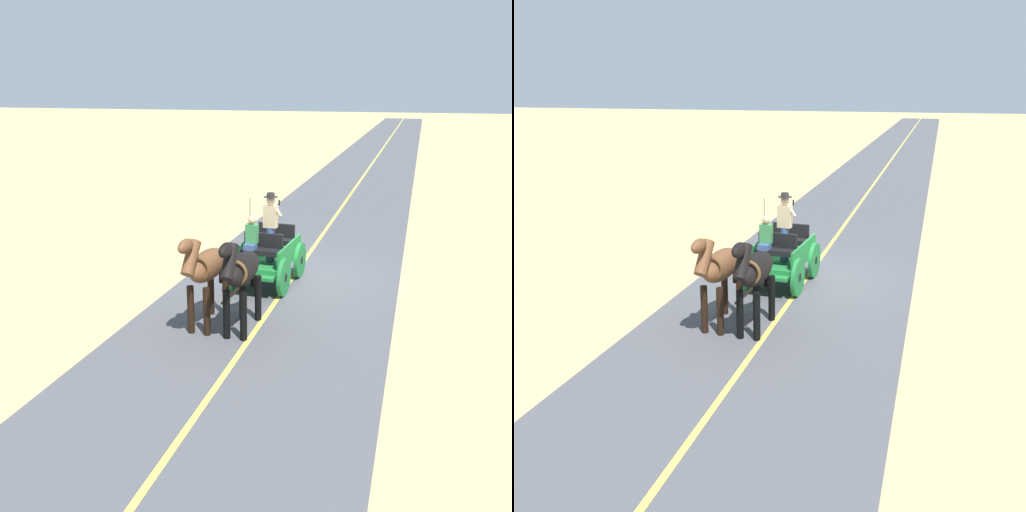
{
  "view_description": "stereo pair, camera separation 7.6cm",
  "coord_description": "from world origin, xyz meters",
  "views": [
    {
      "loc": [
        -3.13,
        14.52,
        5.07
      ],
      "look_at": [
        0.52,
        1.92,
        1.1
      ],
      "focal_mm": 39.8,
      "sensor_mm": 36.0,
      "label": 1
    },
    {
      "loc": [
        -3.2,
        14.5,
        5.07
      ],
      "look_at": [
        0.52,
        1.92,
        1.1
      ],
      "focal_mm": 39.8,
      "sensor_mm": 36.0,
      "label": 2
    }
  ],
  "objects": [
    {
      "name": "horse_off_side",
      "position": [
        1.09,
        3.8,
        1.32
      ],
      "size": [
        0.62,
        2.13,
        2.21
      ],
      "color": "brown",
      "rests_on": "ground"
    },
    {
      "name": "ground_plane",
      "position": [
        0.0,
        0.0,
        0.0
      ],
      "size": [
        200.0,
        200.0,
        0.0
      ],
      "primitive_type": "plane",
      "color": "tan"
    },
    {
      "name": "road_surface",
      "position": [
        0.0,
        0.0,
        0.0
      ],
      "size": [
        5.68,
        160.0,
        0.01
      ],
      "primitive_type": "cube",
      "color": "#4C4C51",
      "rests_on": "ground"
    },
    {
      "name": "horse_drawn_carriage",
      "position": [
        0.52,
        0.8,
        0.82
      ],
      "size": [
        1.53,
        4.51,
        2.5
      ],
      "color": "#1E7233",
      "rests_on": "ground"
    },
    {
      "name": "horse_near_side",
      "position": [
        0.29,
        3.85,
        1.32
      ],
      "size": [
        0.56,
        2.13,
        2.21
      ],
      "color": "black",
      "rests_on": "ground"
    },
    {
      "name": "road_centre_stripe",
      "position": [
        0.0,
        0.0,
        0.01
      ],
      "size": [
        0.12,
        160.0,
        0.0
      ],
      "primitive_type": "cube",
      "color": "#DBCC4C",
      "rests_on": "road_surface"
    }
  ]
}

